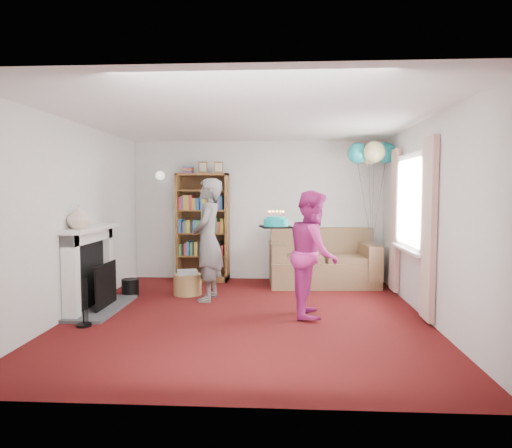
# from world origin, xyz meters

# --- Properties ---
(ground) EXTENTS (5.00, 5.00, 0.00)m
(ground) POSITION_xyz_m (0.00, 0.00, 0.00)
(ground) COLOR #360A08
(ground) RESTS_ON ground
(wall_back) EXTENTS (4.50, 0.02, 2.50)m
(wall_back) POSITION_xyz_m (0.00, 2.51, 1.25)
(wall_back) COLOR silver
(wall_back) RESTS_ON ground
(wall_left) EXTENTS (0.02, 5.00, 2.50)m
(wall_left) POSITION_xyz_m (-2.26, 0.00, 1.25)
(wall_left) COLOR silver
(wall_left) RESTS_ON ground
(wall_right) EXTENTS (0.02, 5.00, 2.50)m
(wall_right) POSITION_xyz_m (2.26, 0.00, 1.25)
(wall_right) COLOR silver
(wall_right) RESTS_ON ground
(ceiling) EXTENTS (4.50, 5.00, 0.01)m
(ceiling) POSITION_xyz_m (0.00, 0.00, 2.50)
(ceiling) COLOR white
(ceiling) RESTS_ON wall_back
(fireplace) EXTENTS (0.55, 1.80, 1.12)m
(fireplace) POSITION_xyz_m (-2.09, 0.19, 0.51)
(fireplace) COLOR #3F3F42
(fireplace) RESTS_ON ground
(window_bay) EXTENTS (0.14, 2.02, 2.20)m
(window_bay) POSITION_xyz_m (2.21, 0.60, 1.20)
(window_bay) COLOR white
(window_bay) RESTS_ON ground
(wall_sconce) EXTENTS (0.16, 0.23, 0.16)m
(wall_sconce) POSITION_xyz_m (-1.75, 2.36, 1.88)
(wall_sconce) COLOR gold
(wall_sconce) RESTS_ON ground
(bookcase) EXTENTS (0.91, 0.42, 2.12)m
(bookcase) POSITION_xyz_m (-0.97, 2.30, 0.94)
(bookcase) COLOR #472B14
(bookcase) RESTS_ON ground
(sofa) EXTENTS (1.79, 0.95, 0.95)m
(sofa) POSITION_xyz_m (1.14, 2.07, 0.35)
(sofa) COLOR brown
(sofa) RESTS_ON ground
(wicker_basket) EXTENTS (0.43, 0.43, 0.38)m
(wicker_basket) POSITION_xyz_m (-1.02, 1.14, 0.17)
(wicker_basket) COLOR olive
(wicker_basket) RESTS_ON ground
(person_striped) EXTENTS (0.46, 0.67, 1.79)m
(person_striped) POSITION_xyz_m (-0.64, 0.82, 0.89)
(person_striped) COLOR black
(person_striped) RESTS_ON ground
(person_magenta) EXTENTS (0.64, 0.81, 1.61)m
(person_magenta) POSITION_xyz_m (0.85, 0.07, 0.80)
(person_magenta) COLOR #AA2270
(person_magenta) RESTS_ON ground
(birthday_cake) EXTENTS (0.40, 0.40, 0.22)m
(birthday_cake) POSITION_xyz_m (0.36, 0.33, 1.18)
(birthday_cake) COLOR black
(birthday_cake) RESTS_ON ground
(balloons) EXTENTS (0.78, 0.78, 1.71)m
(balloons) POSITION_xyz_m (1.90, 1.84, 2.22)
(balloons) COLOR #3F3F3F
(balloons) RESTS_ON ground
(mantel_vase) EXTENTS (0.36, 0.36, 0.30)m
(mantel_vase) POSITION_xyz_m (-2.12, -0.15, 1.28)
(mantel_vase) COLOR beige
(mantel_vase) RESTS_ON fireplace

